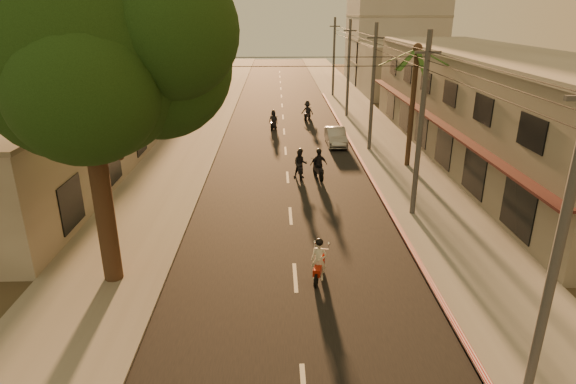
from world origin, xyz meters
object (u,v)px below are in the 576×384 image
parked_car (336,136)px  scooter_far_b (307,111)px  broadleaf_tree (95,53)px  scooter_red (319,261)px  scooter_far_a (273,120)px  scooter_mid_a (300,165)px  palm_tree (417,56)px  scooter_mid_b (319,165)px

parked_car → scooter_far_b: bearing=100.0°
broadleaf_tree → scooter_red: (7.51, -0.28, -7.69)m
broadleaf_tree → scooter_far_a: 26.63m
scooter_red → scooter_mid_a: (-0.12, 12.12, 0.06)m
palm_tree → scooter_red: 17.05m
scooter_mid_a → scooter_red: bearing=-88.9°
scooter_red → parked_car: (3.00, 19.77, -0.12)m
scooter_mid_b → scooter_far_a: bearing=90.1°
scooter_mid_a → scooter_far_a: scooter_mid_a is taller
palm_tree → scooter_far_b: 16.81m
scooter_mid_b → scooter_far_a: (-2.81, 13.23, -0.10)m
broadleaf_tree → scooter_mid_b: bearing=53.8°
broadleaf_tree → palm_tree: bearing=43.5°
broadleaf_tree → scooter_mid_a: bearing=58.0°
scooter_mid_b → scooter_far_b: 16.74m
scooter_far_b → scooter_mid_a: bearing=-75.5°
broadleaf_tree → palm_tree: 20.18m
parked_car → scooter_far_a: bearing=131.6°
palm_tree → scooter_mid_a: palm_tree is taller
scooter_far_a → scooter_red: bearing=-72.6°
scooter_mid_a → scooter_far_a: 13.10m
palm_tree → scooter_mid_b: palm_tree is taller
scooter_far_a → scooter_mid_a: bearing=-69.3°
scooter_mid_a → scooter_mid_b: size_ratio=0.98×
palm_tree → scooter_mid_a: 9.79m
scooter_far_a → broadleaf_tree: bearing=-89.6°
scooter_red → scooter_far_b: 28.66m
scooter_mid_a → scooter_far_b: (1.48, 16.50, 0.02)m
broadleaf_tree → scooter_mid_b: broadleaf_tree is taller
broadleaf_tree → parked_car: broadleaf_tree is taller
palm_tree → scooter_mid_a: bearing=-164.4°
palm_tree → scooter_mid_b: 9.04m
scooter_mid_b → parked_car: scooter_mid_b is taller
scooter_red → scooter_far_a: size_ratio=1.04×
scooter_far_b → scooter_red: bearing=-73.1°
scooter_red → palm_tree: bearing=78.1°
scooter_mid_a → scooter_mid_b: 1.14m
scooter_far_b → scooter_far_a: bearing=-112.5°
scooter_far_a → scooter_mid_b: bearing=-64.7°
broadleaf_tree → scooter_red: 10.76m
scooter_far_a → palm_tree: bearing=-37.6°
palm_tree → scooter_far_b: bearing=111.6°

